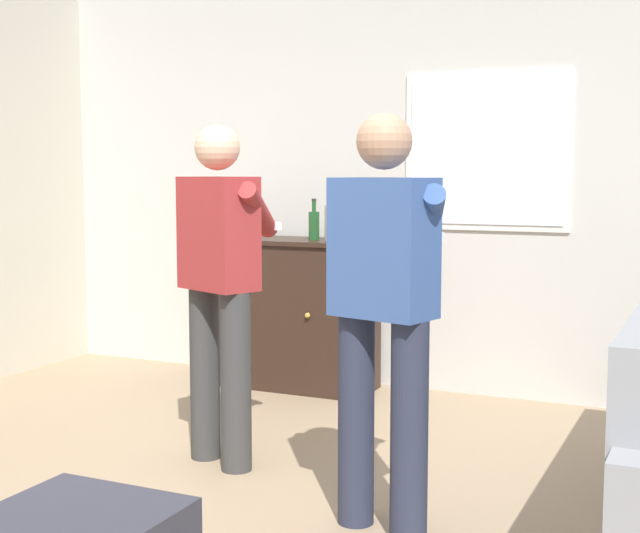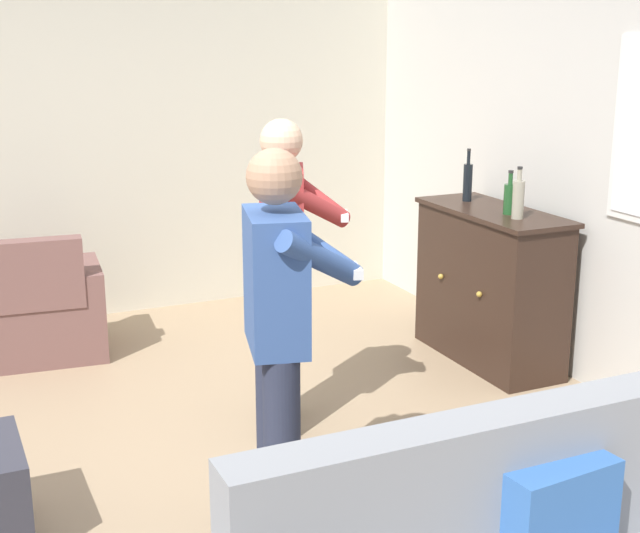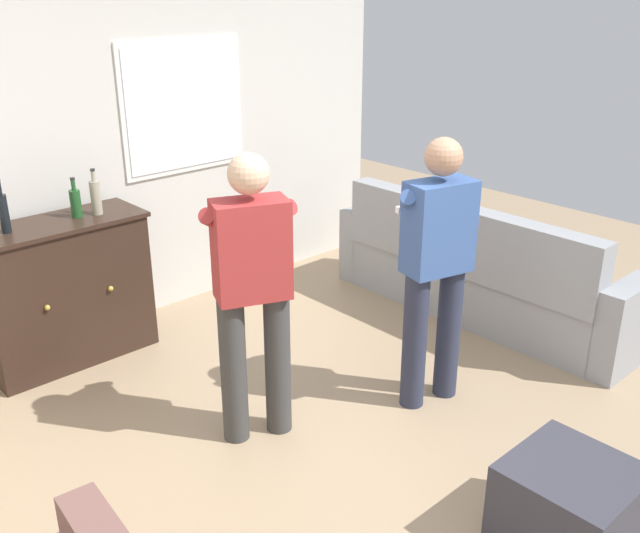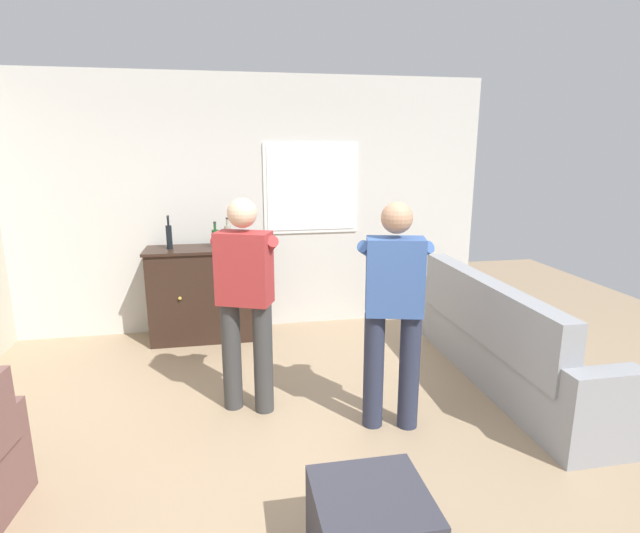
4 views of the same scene
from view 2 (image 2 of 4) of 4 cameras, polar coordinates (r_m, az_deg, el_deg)
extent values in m
plane|color=#9E8466|center=(4.61, -9.50, -12.56)|extent=(10.40, 10.40, 0.00)
cube|color=beige|center=(5.44, 18.08, 6.71)|extent=(5.20, 0.12, 2.80)
cube|color=beige|center=(6.74, -16.05, 8.35)|extent=(0.12, 5.20, 2.80)
cube|color=gray|center=(3.12, 13.66, -12.94)|extent=(0.18, 2.20, 0.52)
cube|color=#386BB7|center=(3.08, 15.10, -15.21)|extent=(0.17, 0.41, 0.36)
cube|color=brown|center=(6.22, -17.76, -3.69)|extent=(0.70, 0.70, 0.40)
cube|color=brown|center=(5.85, -18.01, -0.53)|extent=(0.20, 0.65, 0.45)
cube|color=brown|center=(6.20, -14.32, -2.51)|extent=(0.65, 0.18, 0.60)
cube|color=black|center=(5.87, 10.81, -1.36)|extent=(1.11, 0.44, 0.98)
cube|color=black|center=(5.75, 11.06, 3.45)|extent=(1.15, 0.48, 0.03)
sphere|color=#B79338|center=(5.91, 7.74, -0.64)|extent=(0.04, 0.04, 0.04)
sphere|color=#B79338|center=(5.55, 10.15, -1.76)|extent=(0.04, 0.04, 0.04)
cylinder|color=gray|center=(5.48, 12.57, 4.19)|extent=(0.07, 0.07, 0.23)
cylinder|color=gray|center=(5.45, 12.66, 5.73)|extent=(0.03, 0.03, 0.07)
cylinder|color=#262626|center=(5.45, 12.68, 6.18)|extent=(0.03, 0.03, 0.02)
cylinder|color=#1E4C23|center=(5.60, 12.03, 4.23)|extent=(0.07, 0.07, 0.19)
cylinder|color=#1E4C23|center=(5.58, 12.10, 5.52)|extent=(0.03, 0.03, 0.07)
cylinder|color=#262626|center=(5.58, 12.13, 5.95)|extent=(0.03, 0.03, 0.02)
cylinder|color=black|center=(5.97, 9.43, 5.31)|extent=(0.06, 0.06, 0.25)
cylinder|color=black|center=(5.95, 9.50, 6.89)|extent=(0.02, 0.02, 0.09)
cylinder|color=#262626|center=(5.94, 9.52, 7.38)|extent=(0.03, 0.03, 0.02)
cylinder|color=#383838|center=(4.94, -2.32, -4.88)|extent=(0.15, 0.15, 0.88)
cylinder|color=#383838|center=(4.69, -2.35, -5.96)|extent=(0.15, 0.15, 0.88)
cube|color=#9E2D2D|center=(4.61, -2.43, 2.94)|extent=(0.45, 0.36, 0.55)
sphere|color=#D8AD8C|center=(4.54, -2.49, 8.07)|extent=(0.22, 0.22, 0.22)
cylinder|color=#9E2D2D|center=(4.70, -0.47, 4.56)|extent=(0.42, 0.30, 0.29)
cylinder|color=#9E2D2D|center=(4.48, -0.41, 4.02)|extent=(0.19, 0.45, 0.29)
cube|color=white|center=(4.61, 1.55, 3.27)|extent=(0.15, 0.09, 0.04)
cylinder|color=#282D42|center=(3.90, -2.97, -10.52)|extent=(0.15, 0.15, 0.88)
cylinder|color=#282D42|center=(3.67, -2.43, -12.25)|extent=(0.15, 0.15, 0.88)
cube|color=#385693|center=(3.53, -2.85, -0.90)|extent=(0.44, 0.31, 0.55)
sphere|color=tan|center=(3.43, -2.94, 5.77)|extent=(0.22, 0.22, 0.22)
cylinder|color=#385693|center=(3.63, -0.61, 1.39)|extent=(0.39, 0.35, 0.29)
cylinder|color=#385693|center=(3.41, 0.04, 0.49)|extent=(0.24, 0.44, 0.29)
cube|color=white|center=(3.57, 2.23, -0.26)|extent=(0.16, 0.08, 0.04)
camera|label=1|loc=(2.87, -68.39, -8.38)|focal=50.00mm
camera|label=3|loc=(6.44, -36.31, 15.63)|focal=40.00mm
camera|label=4|loc=(4.73, -49.98, 8.82)|focal=28.00mm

